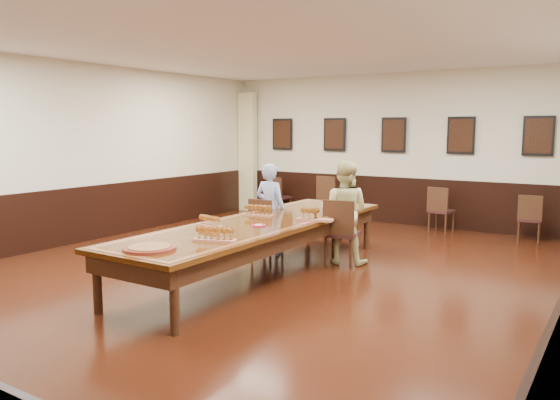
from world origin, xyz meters
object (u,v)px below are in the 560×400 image
Objects in this scene: chair_woman at (342,232)px; spare_chair_d at (530,218)px; spare_chair_a at (280,196)px; spare_chair_c at (441,209)px; spare_chair_b at (331,199)px; carved_platter at (150,248)px; chair_man at (267,227)px; person_man at (270,209)px; person_woman at (344,212)px; conference_table at (261,232)px.

chair_woman is 3.97m from spare_chair_d.
spare_chair_a is 1.00× the size of spare_chair_c.
spare_chair_d is at bearing -174.12° from spare_chair_b.
spare_chair_b is 2.42m from spare_chair_c.
chair_man is at bearing 101.27° from carved_platter.
person_man is 0.95× the size of person_woman.
chair_man is at bearing -6.96° from chair_woman.
chair_man is 1.33m from person_woman.
spare_chair_c is at bearing 75.25° from conference_table.
conference_table is at bearing 128.98° from spare_chair_a.
conference_table is at bearing 90.79° from carved_platter.
spare_chair_b is at bearing -5.68° from spare_chair_d.
spare_chair_c is 4.68m from conference_table.
spare_chair_d is 5.31m from conference_table.
chair_woman is 1.16× the size of spare_chair_d.
spare_chair_a is at bearing 111.79° from carved_platter.
chair_woman is at bearing 142.86° from spare_chair_a.
spare_chair_c is (3.87, -0.13, 0.00)m from spare_chair_a.
spare_chair_d is 3.91m from person_woman.
spare_chair_a is 1.05× the size of spare_chair_d.
spare_chair_a is at bearing -56.54° from person_woman.
spare_chair_c is at bearing -172.78° from spare_chair_a.
spare_chair_a is 7.29m from carved_platter.
spare_chair_c is 3.84m from person_man.
conference_table is (-2.80, -4.51, 0.18)m from spare_chair_d.
spare_chair_c is (0.49, 3.39, -0.05)m from chair_woman.
spare_chair_b is 3.76m from person_woman.
carved_platter is (0.63, -3.15, 0.31)m from chair_man.
chair_man is 1.03× the size of spare_chair_c.
spare_chair_d is at bearing -135.39° from person_man.
person_woman is 2.40× the size of carved_platter.
spare_chair_c reaches higher than spare_chair_a.
conference_table is at bearing 83.51° from spare_chair_c.
chair_man is 4.17m from spare_chair_a.
carved_platter is at bearing 88.32° from spare_chair_c.
spare_chair_b is (-0.62, 3.42, 0.04)m from chair_man.
person_man reaches higher than spare_chair_b.
conference_table is 7.67× the size of carved_platter.
chair_woman is 0.67× the size of person_man.
person_woman reaches higher than conference_table.
spare_chair_c reaches higher than conference_table.
spare_chair_a reaches higher than conference_table.
spare_chair_b is 1.17× the size of spare_chair_d.
spare_chair_c is at bearing 80.06° from carved_platter.
person_woman reaches higher than person_man.
chair_man reaches higher than spare_chair_c.
carved_platter is (2.70, -6.76, 0.32)m from spare_chair_a.
carved_platter is at bearing 120.89° from spare_chair_a.
person_man is at bearing 105.94° from spare_chair_b.
person_man reaches higher than spare_chair_d.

